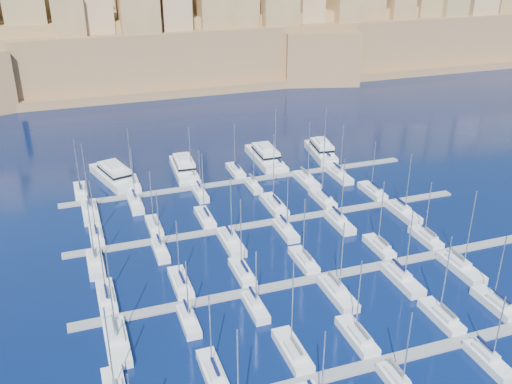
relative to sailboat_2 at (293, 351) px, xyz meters
name	(u,v)px	position (x,y,z in m)	size (l,w,h in m)	color
ground	(295,245)	(12.34, 28.42, -0.76)	(600.00, 600.00, 0.00)	black
pontoon_near	(390,360)	(12.34, -5.58, -0.56)	(84.00, 2.00, 0.40)	slate
pontoon_mid_near	(322,277)	(12.34, 16.42, -0.56)	(84.00, 2.00, 0.40)	slate
pontoon_mid_far	(276,221)	(12.34, 38.42, -0.56)	(84.00, 2.00, 0.40)	slate
pontoon_far	(243,181)	(12.34, 60.42, -0.56)	(84.00, 2.00, 0.40)	slate
sailboat_1	(213,372)	(-11.66, -0.38, -0.03)	(2.58, 8.61, 13.05)	silver
sailboat_2	(293,351)	(0.00, 0.00, 0.00)	(2.82, 9.39, 15.47)	silver
sailboat_3	(357,337)	(10.08, -0.19, -0.02)	(2.70, 9.02, 13.54)	silver
sailboat_4	(442,317)	(24.50, -0.28, -0.01)	(2.64, 8.81, 14.70)	silver
sailboat_5	(495,304)	(34.57, -0.28, -0.03)	(2.65, 8.82, 12.89)	silver
sailboat_10	(489,360)	(24.70, -10.62, -0.04)	(2.49, 8.29, 11.82)	silver
sailboat_12	(107,297)	(-23.27, 21.89, -0.02)	(2.75, 9.16, 13.34)	silver
sailboat_13	(181,283)	(-11.13, 21.88, -0.03)	(2.75, 9.15, 12.46)	silver
sailboat_14	(242,272)	(-0.37, 21.61, -0.01)	(2.58, 8.60, 14.68)	silver
sailboat_15	(304,261)	(11.22, 21.66, -0.03)	(2.61, 8.69, 12.91)	silver
sailboat_16	(379,247)	(26.46, 21.49, -0.02)	(2.50, 8.34, 14.07)	silver
sailboat_17	(426,238)	(36.68, 21.53, -0.03)	(2.53, 8.44, 12.41)	silver
sailboat_18	(117,341)	(-23.04, 10.26, 0.02)	(3.17, 10.57, 16.13)	silver
sailboat_19	(188,320)	(-12.19, 11.66, -0.05)	(2.32, 7.73, 11.70)	silver
sailboat_20	(255,307)	(-1.53, 11.61, -0.05)	(2.35, 7.83, 11.33)	silver
sailboat_21	(337,293)	(12.30, 10.60, -0.01)	(2.97, 9.89, 14.35)	silver
sailboat_22	(402,279)	(24.52, 10.67, -0.01)	(2.92, 9.75, 14.24)	silver
sailboat_23	(461,267)	(36.21, 10.45, 0.01)	(3.06, 10.19, 16.00)	silver
sailboat_24	(96,235)	(-22.98, 43.43, -0.04)	(2.47, 8.23, 12.34)	silver
sailboat_25	(154,226)	(-11.75, 43.45, -0.03)	(2.48, 8.28, 12.60)	silver
sailboat_26	(205,218)	(-1.23, 43.72, -0.01)	(2.65, 8.82, 14.89)	silver
sailboat_27	(274,205)	(14.27, 44.50, 0.02)	(3.12, 10.42, 16.88)	silver
sailboat_28	(323,199)	(25.50, 43.93, 0.00)	(2.77, 9.24, 15.26)	silver
sailboat_29	(373,191)	(37.90, 43.88, -0.02)	(2.74, 9.15, 12.83)	silver
sailboat_30	(95,263)	(-24.05, 32.98, -0.02)	(2.73, 9.11, 13.52)	silver
sailboat_31	(160,250)	(-12.35, 33.67, -0.03)	(2.31, 7.71, 13.06)	silver
sailboat_32	(231,242)	(0.86, 32.40, 0.00)	(3.08, 10.28, 14.39)	silver
sailboat_33	(286,230)	(12.40, 33.27, -0.03)	(2.56, 8.52, 12.85)	silver
sailboat_34	(339,222)	(23.92, 32.87, -0.01)	(2.80, 9.34, 14.93)	silver
sailboat_35	(403,212)	(38.60, 32.54, -0.01)	(3.00, 10.00, 14.19)	silver
sailboat_36	(81,191)	(-24.50, 65.73, -0.02)	(2.65, 8.85, 13.26)	silver
sailboat_37	(133,184)	(-12.75, 65.87, -0.01)	(2.74, 9.13, 14.46)	silver
sailboat_38	(192,177)	(1.23, 65.68, -0.02)	(2.62, 8.74, 13.28)	silver
sailboat_39	(236,171)	(12.26, 65.70, -0.03)	(2.63, 8.77, 12.88)	silver
sailboat_40	(276,164)	(23.16, 66.47, 0.01)	(3.10, 10.35, 15.12)	silver
sailboat_41	(325,159)	(36.44, 65.81, -0.01)	(2.70, 9.01, 14.28)	silver
sailboat_42	(90,212)	(-23.30, 54.35, 0.02)	(3.11, 10.38, 16.40)	silver
sailboat_43	(135,204)	(-13.73, 55.16, -0.02)	(2.62, 8.74, 13.81)	silver
sailboat_44	(200,194)	(0.75, 55.61, -0.05)	(2.35, 7.84, 11.59)	silver
sailboat_45	(253,186)	(13.39, 55.82, -0.07)	(2.22, 7.39, 9.94)	silver
sailboat_46	(307,180)	(26.27, 54.38, 0.01)	(3.10, 10.33, 15.66)	silver
sailboat_47	(339,175)	(35.02, 54.76, -0.01)	(2.87, 9.56, 13.93)	silver
motor_yacht_a	(114,175)	(-16.40, 70.60, 0.97)	(10.15, 18.83, 5.25)	silver
motor_yacht_b	(184,167)	(0.29, 69.71, 0.97)	(5.72, 16.45, 5.25)	silver
motor_yacht_c	(265,156)	(21.70, 70.43, 0.97)	(5.69, 17.83, 5.25)	silver
motor_yacht_d	(321,150)	(37.11, 69.42, 0.97)	(6.75, 16.09, 5.25)	silver
fortified_city	(149,36)	(12.16, 183.68, 13.98)	(460.00, 108.95, 59.52)	brown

